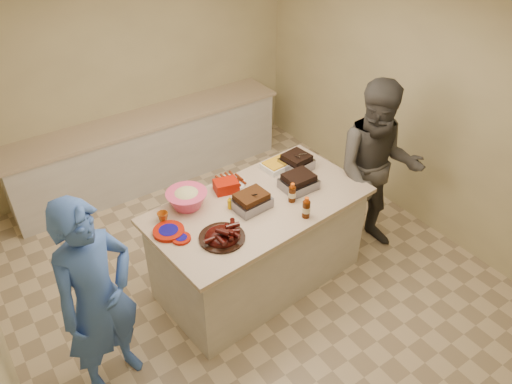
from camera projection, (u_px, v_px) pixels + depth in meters
room at (243, 275)px, 5.23m from camera, size 4.50×5.00×2.70m
back_counter at (149, 149)px, 6.44m from camera, size 3.60×0.64×0.90m
island at (259, 278)px, 5.19m from camera, size 2.15×1.26×0.98m
rib_platter at (222, 238)px, 4.22m from camera, size 0.49×0.49×0.16m
pulled_pork_tray at (251, 208)px, 4.57m from camera, size 0.35×0.27×0.10m
brisket_tray at (298, 188)px, 4.82m from camera, size 0.32×0.27×0.10m
roasting_pan at (296, 169)px, 5.10m from camera, size 0.31×0.31×0.11m
coleslaw_bowl at (188, 206)px, 4.59m from camera, size 0.41×0.41×0.26m
sausage_plate at (231, 184)px, 4.88m from camera, size 0.30×0.30×0.05m
mac_cheese_dish at (278, 168)px, 5.11m from camera, size 0.32×0.25×0.08m
bbq_bottle_a at (306, 217)px, 4.46m from camera, size 0.08×0.08×0.21m
bbq_bottle_b at (292, 201)px, 4.65m from camera, size 0.07×0.07×0.20m
mustard_bottle at (230, 208)px, 4.56m from camera, size 0.05×0.05×0.13m
sauce_bowl at (238, 201)px, 4.65m from camera, size 0.13×0.05×0.13m
plate_stack_large at (169, 233)px, 4.28m from camera, size 0.29×0.29×0.03m
plate_stack_small at (181, 239)px, 4.21m from camera, size 0.18×0.18×0.02m
plastic_cup at (163, 221)px, 4.41m from camera, size 0.11×0.10×0.10m
basket_stack at (226, 191)px, 4.79m from camera, size 0.26×0.21×0.11m
guest_blue at (118, 373)px, 4.28m from camera, size 1.19×1.95×0.44m
guest_gray at (365, 241)px, 5.67m from camera, size 1.92×2.10×0.73m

